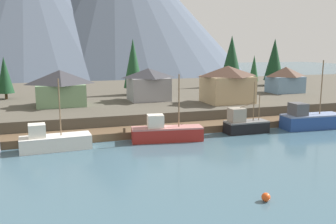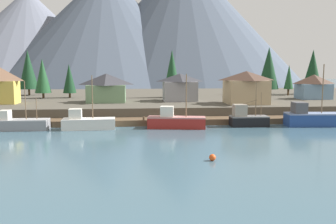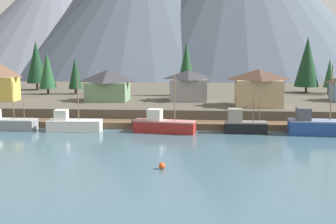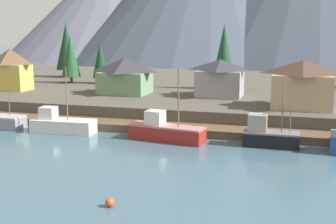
% 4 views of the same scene
% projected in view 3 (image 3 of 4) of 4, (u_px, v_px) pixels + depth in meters
% --- Properties ---
extents(ground_plane, '(400.00, 400.00, 1.00)m').
position_uv_depth(ground_plane, '(168.00, 114.00, 89.93)').
color(ground_plane, '#3D5B6B').
extents(dock, '(80.00, 4.00, 1.60)m').
position_uv_depth(dock, '(160.00, 124.00, 72.02)').
color(dock, brown).
rests_on(dock, ground_plane).
extents(shoreline_bank, '(400.00, 56.00, 2.50)m').
position_uv_depth(shoreline_bank, '(172.00, 98.00, 101.52)').
color(shoreline_bank, '#4C473D').
rests_on(shoreline_bank, ground_plane).
extents(mountain_west_peak, '(105.86, 105.86, 50.55)m').
position_uv_depth(mountain_west_peak, '(57.00, 19.00, 213.69)').
color(mountain_west_peak, slate).
rests_on(mountain_west_peak, ground_plane).
extents(mountain_central_peak, '(121.06, 121.06, 59.17)m').
position_uv_depth(mountain_central_peak, '(142.00, 7.00, 202.12)').
color(mountain_central_peak, '#475160').
rests_on(mountain_central_peak, ground_plane).
extents(fishing_boat_grey, '(9.14, 2.81, 7.53)m').
position_uv_depth(fishing_boat_grey, '(6.00, 123.00, 70.23)').
color(fishing_boat_grey, gray).
rests_on(fishing_boat_grey, ground_plane).
extents(fishing_boat_white, '(8.20, 3.19, 8.37)m').
position_uv_depth(fishing_boat_white, '(73.00, 124.00, 69.22)').
color(fishing_boat_white, silver).
rests_on(fishing_boat_white, ground_plane).
extents(fishing_boat_red, '(9.37, 3.86, 8.58)m').
position_uv_depth(fishing_boat_red, '(163.00, 125.00, 67.88)').
color(fishing_boat_red, maroon).
rests_on(fishing_boat_red, ground_plane).
extents(fishing_boat_black, '(6.14, 2.47, 7.22)m').
position_uv_depth(fishing_boat_black, '(243.00, 124.00, 67.65)').
color(fishing_boat_black, black).
rests_on(fishing_boat_black, ground_plane).
extents(fishing_boat_blue, '(9.29, 3.70, 10.12)m').
position_uv_depth(fishing_boat_blue, '(319.00, 126.00, 66.21)').
color(fishing_boat_blue, navy).
rests_on(fishing_boat_blue, ground_plane).
extents(house_grey, '(7.23, 6.21, 5.77)m').
position_uv_depth(house_grey, '(189.00, 85.00, 86.30)').
color(house_grey, gray).
rests_on(house_grey, shoreline_bank).
extents(house_tan, '(8.09, 6.99, 6.36)m').
position_uv_depth(house_tan, '(258.00, 87.00, 78.48)').
color(house_tan, tan).
rests_on(house_tan, shoreline_bank).
extents(house_green, '(8.03, 6.60, 5.83)m').
position_uv_depth(house_green, '(108.00, 85.00, 86.10)').
color(house_green, '#6B8E66').
rests_on(house_green, shoreline_bank).
extents(house_yellow, '(6.35, 4.28, 7.08)m').
position_uv_depth(house_yellow, '(0.00, 81.00, 86.05)').
color(house_yellow, gold).
rests_on(house_yellow, shoreline_bank).
extents(conifer_near_left, '(3.65, 3.65, 9.03)m').
position_uv_depth(conifer_near_left, '(47.00, 70.00, 97.20)').
color(conifer_near_left, '#4C3823').
rests_on(conifer_near_left, shoreline_bank).
extents(conifer_near_right, '(5.37, 5.37, 12.30)m').
position_uv_depth(conifer_near_right, '(307.00, 62.00, 99.91)').
color(conifer_near_right, '#4C3823').
rests_on(conifer_near_right, shoreline_bank).
extents(conifer_mid_left, '(4.67, 4.67, 11.41)m').
position_uv_depth(conifer_mid_left, '(36.00, 62.00, 106.37)').
color(conifer_mid_left, '#4C3823').
rests_on(conifer_mid_left, shoreline_bank).
extents(conifer_mid_right, '(2.29, 2.29, 7.71)m').
position_uv_depth(conifer_mid_right, '(329.00, 73.00, 95.74)').
color(conifer_mid_right, '#4C3823').
rests_on(conifer_mid_right, shoreline_bank).
extents(conifer_back_right, '(3.02, 3.02, 7.84)m').
position_uv_depth(conifer_back_right, '(75.00, 73.00, 97.62)').
color(conifer_back_right, '#4C3823').
rests_on(conifer_back_right, shoreline_bank).
extents(conifer_centre, '(3.93, 3.93, 11.18)m').
position_uv_depth(conifer_centre, '(186.00, 65.00, 94.26)').
color(conifer_centre, '#4C3823').
rests_on(conifer_centre, shoreline_bank).
extents(channel_buoy, '(0.70, 0.70, 0.70)m').
position_uv_depth(channel_buoy, '(162.00, 166.00, 47.93)').
color(channel_buoy, '#E04C19').
rests_on(channel_buoy, ground_plane).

